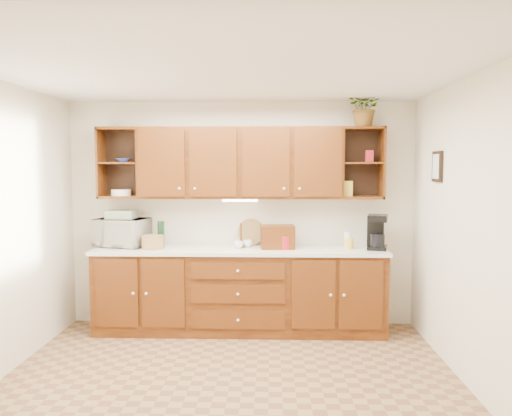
# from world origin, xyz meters

# --- Properties ---
(floor) EXTENTS (4.00, 4.00, 0.00)m
(floor) POSITION_xyz_m (0.00, 0.00, 0.00)
(floor) COLOR olive
(floor) RESTS_ON ground
(ceiling) EXTENTS (4.00, 4.00, 0.00)m
(ceiling) POSITION_xyz_m (0.00, 0.00, 2.60)
(ceiling) COLOR white
(ceiling) RESTS_ON back_wall
(back_wall) EXTENTS (4.00, 0.00, 4.00)m
(back_wall) POSITION_xyz_m (0.00, 1.75, 1.30)
(back_wall) COLOR beige
(back_wall) RESTS_ON floor
(right_wall) EXTENTS (0.00, 3.50, 3.50)m
(right_wall) POSITION_xyz_m (2.00, 0.00, 1.30)
(right_wall) COLOR beige
(right_wall) RESTS_ON floor
(base_cabinets) EXTENTS (3.20, 0.60, 0.90)m
(base_cabinets) POSITION_xyz_m (0.00, 1.45, 0.45)
(base_cabinets) COLOR #331405
(base_cabinets) RESTS_ON floor
(countertop) EXTENTS (3.24, 0.64, 0.04)m
(countertop) POSITION_xyz_m (0.00, 1.44, 0.92)
(countertop) COLOR silver
(countertop) RESTS_ON base_cabinets
(upper_cabinets) EXTENTS (3.20, 0.33, 0.80)m
(upper_cabinets) POSITION_xyz_m (0.01, 1.59, 1.89)
(upper_cabinets) COLOR #331405
(upper_cabinets) RESTS_ON back_wall
(undercabinet_light) EXTENTS (0.40, 0.05, 0.02)m
(undercabinet_light) POSITION_xyz_m (0.00, 1.53, 1.47)
(undercabinet_light) COLOR white
(undercabinet_light) RESTS_ON upper_cabinets
(framed_picture) EXTENTS (0.03, 0.24, 0.30)m
(framed_picture) POSITION_xyz_m (1.98, 0.90, 1.85)
(framed_picture) COLOR black
(framed_picture) RESTS_ON right_wall
(wicker_basket) EXTENTS (0.27, 0.27, 0.15)m
(wicker_basket) POSITION_xyz_m (-0.96, 1.38, 1.02)
(wicker_basket) COLOR #A97C46
(wicker_basket) RESTS_ON countertop
(microwave) EXTENTS (0.65, 0.51, 0.32)m
(microwave) POSITION_xyz_m (-1.36, 1.56, 1.10)
(microwave) COLOR beige
(microwave) RESTS_ON countertop
(towel_stack) EXTENTS (0.33, 0.25, 0.09)m
(towel_stack) POSITION_xyz_m (-1.36, 1.56, 1.30)
(towel_stack) COLOR #C8C65E
(towel_stack) RESTS_ON microwave
(wine_bottle) EXTENTS (0.08, 0.08, 0.30)m
(wine_bottle) POSITION_xyz_m (-0.89, 1.49, 1.09)
(wine_bottle) COLOR black
(wine_bottle) RESTS_ON countertop
(woven_tray) EXTENTS (0.32, 0.15, 0.31)m
(woven_tray) POSITION_xyz_m (0.12, 1.69, 0.95)
(woven_tray) COLOR #A97C46
(woven_tray) RESTS_ON countertop
(bread_box) EXTENTS (0.39, 0.26, 0.26)m
(bread_box) POSITION_xyz_m (0.42, 1.45, 1.07)
(bread_box) COLOR #331405
(bread_box) RESTS_ON countertop
(mug_tree) EXTENTS (0.24, 0.25, 0.28)m
(mug_tree) POSITION_xyz_m (0.01, 1.52, 0.98)
(mug_tree) COLOR #331405
(mug_tree) RESTS_ON countertop
(canister_red) EXTENTS (0.14, 0.14, 0.15)m
(canister_red) POSITION_xyz_m (0.51, 1.38, 1.02)
(canister_red) COLOR maroon
(canister_red) RESTS_ON countertop
(canister_white) EXTENTS (0.10, 0.10, 0.18)m
(canister_white) POSITION_xyz_m (1.20, 1.48, 1.03)
(canister_white) COLOR white
(canister_white) RESTS_ON countertop
(canister_yellow) EXTENTS (0.11, 0.11, 0.12)m
(canister_yellow) POSITION_xyz_m (1.22, 1.46, 1.00)
(canister_yellow) COLOR gold
(canister_yellow) RESTS_ON countertop
(coffee_maker) EXTENTS (0.27, 0.31, 0.38)m
(coffee_maker) POSITION_xyz_m (1.52, 1.44, 1.12)
(coffee_maker) COLOR black
(coffee_maker) RESTS_ON countertop
(bowl_stack) EXTENTS (0.21, 0.21, 0.04)m
(bowl_stack) POSITION_xyz_m (-1.33, 1.56, 1.92)
(bowl_stack) COLOR navy
(bowl_stack) RESTS_ON upper_cabinets
(plate_stack) EXTENTS (0.26, 0.26, 0.07)m
(plate_stack) POSITION_xyz_m (-1.36, 1.57, 1.56)
(plate_stack) COLOR white
(plate_stack) RESTS_ON upper_cabinets
(pantry_box_yellow) EXTENTS (0.11, 0.09, 0.17)m
(pantry_box_yellow) POSITION_xyz_m (1.22, 1.55, 1.60)
(pantry_box_yellow) COLOR gold
(pantry_box_yellow) RESTS_ON upper_cabinets
(pantry_box_red) EXTENTS (0.09, 0.08, 0.13)m
(pantry_box_red) POSITION_xyz_m (1.44, 1.55, 1.97)
(pantry_box_red) COLOR maroon
(pantry_box_red) RESTS_ON upper_cabinets
(potted_plant) EXTENTS (0.47, 0.45, 0.42)m
(potted_plant) POSITION_xyz_m (1.39, 1.55, 2.50)
(potted_plant) COLOR #999999
(potted_plant) RESTS_ON upper_cabinets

